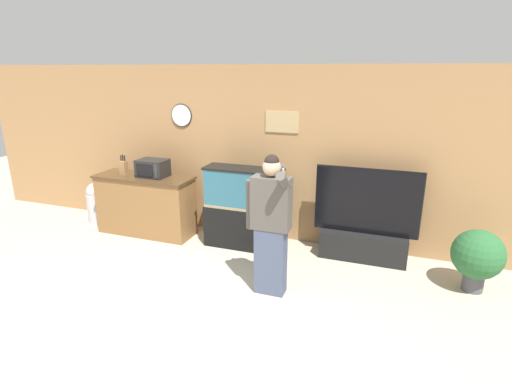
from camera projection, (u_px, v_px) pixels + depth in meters
The scene contains 10 objects.
ground_plane at pixel (148, 332), 4.01m from camera, with size 18.00×18.00×0.00m, color #B2A893.
wall_back_paneled at pixel (245, 153), 6.09m from camera, with size 10.00×0.08×2.60m.
counter_island at pixel (146, 205), 6.32m from camera, with size 1.57×0.56×0.94m.
microwave at pixel (153, 168), 6.12m from camera, with size 0.45×0.33×0.27m.
knife_block at pixel (123, 167), 6.22m from camera, with size 0.11×0.10×0.32m.
aquarium_on_stand at pixel (244, 208), 5.79m from camera, with size 1.13×0.39×1.20m.
tv_on_stand at pixel (364, 233), 5.48m from camera, with size 1.40×0.40×1.29m.
person_standing at pixel (270, 224), 4.50m from camera, with size 0.52×0.39×1.66m.
potted_plant at pixel (478, 256), 4.65m from camera, with size 0.59×0.59×0.76m.
trash_bin at pixel (96, 202), 6.83m from camera, with size 0.32×0.32×0.69m.
Camera 1 is at (2.18, -2.84, 2.54)m, focal length 28.00 mm.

